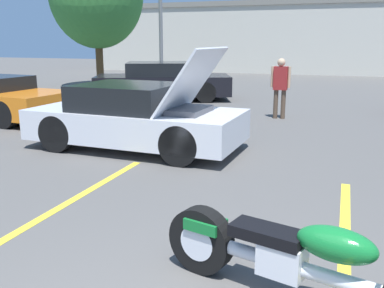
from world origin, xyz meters
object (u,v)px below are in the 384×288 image
Objects in this scene: motorcycle at (299,261)px; parked_car_mid_row at (162,82)px; show_car_hood_open at (136,118)px; spectator_near_motorcycle at (280,83)px.

motorcycle is 0.48× the size of parked_car_mid_row.
parked_car_mid_row is at bearing 133.34° from motorcycle.
show_car_hood_open is 0.82× the size of parked_car_mid_row.
parked_car_mid_row is at bearing 111.68° from show_car_hood_open.
show_car_hood_open reaches higher than parked_car_mid_row.
show_car_hood_open is (-3.50, 4.14, 0.22)m from motorcycle.
motorcycle is 8.48m from spectator_near_motorcycle.
show_car_hood_open is at bearing 145.04° from motorcycle.
show_car_hood_open is 2.59× the size of spectator_near_motorcycle.
spectator_near_motorcycle is at bearing 114.19° from motorcycle.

